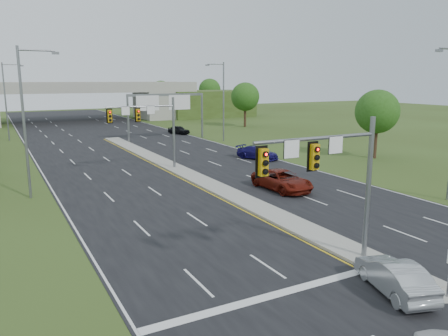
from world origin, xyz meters
TOP-DOWN VIEW (x-y plane):
  - ground at (0.00, 0.00)m, footprint 240.00×240.00m
  - road at (0.00, 35.00)m, footprint 24.00×160.00m
  - median at (0.00, 23.00)m, footprint 2.00×54.00m
  - median_nose at (0.00, -4.00)m, footprint 2.00×2.00m
  - lane_markings at (-0.60, 28.91)m, footprint 23.72×160.00m
  - signal_mast_near at (-2.26, -0.07)m, footprint 6.62×0.60m
  - signal_mast_far at (-2.26, 24.93)m, footprint 6.62×0.60m
  - sign_gantry at (6.68, 44.92)m, footprint 11.58×0.44m
  - overpass at (0.00, 80.00)m, footprint 80.00×14.00m
  - lightpole_l_mid at (-13.30, 20.00)m, footprint 2.85×0.25m
  - lightpole_l_far at (-13.30, 55.00)m, footprint 2.85×0.25m
  - lightpole_r_far at (13.30, 40.00)m, footprint 2.85×0.25m
  - tree_r_near at (22.00, 20.00)m, footprint 4.80×4.80m
  - tree_r_mid at (26.00, 55.00)m, footprint 5.20×5.20m
  - tree_back_c at (24.00, 94.00)m, footprint 5.60×5.60m
  - tree_back_d at (38.00, 94.00)m, footprint 6.00×6.00m
  - car_silver at (-1.50, -3.12)m, footprint 2.67×4.49m
  - car_far_a at (4.43, 13.08)m, footprint 2.84×5.76m
  - car_far_b at (10.08, 25.61)m, footprint 3.82×5.24m
  - car_far_c at (11.00, 50.64)m, footprint 2.98×4.17m

SIDE VIEW (x-z plane):
  - ground at x=0.00m, z-range 0.00..0.00m
  - road at x=0.00m, z-range 0.00..0.02m
  - lane_markings at x=-0.60m, z-range 0.02..0.03m
  - median at x=0.00m, z-range 0.02..0.18m
  - median_nose at x=0.00m, z-range 0.02..0.18m
  - car_far_c at x=11.00m, z-range 0.02..1.34m
  - car_silver at x=-1.50m, z-range 0.02..1.42m
  - car_far_b at x=10.08m, z-range 0.02..1.43m
  - car_far_a at x=4.43m, z-range 0.02..1.59m
  - overpass at x=0.00m, z-range -0.50..7.60m
  - signal_mast_near at x=-2.26m, z-range 1.23..8.23m
  - signal_mast_far at x=-2.26m, z-range 1.23..8.23m
  - tree_r_near at x=22.00m, z-range 1.38..8.98m
  - sign_gantry at x=6.68m, z-range 1.90..8.58m
  - tree_r_mid at x=26.00m, z-range 1.44..9.57m
  - tree_back_c at x=24.00m, z-range 1.35..9.67m
  - tree_back_d at x=38.00m, z-range 1.41..10.26m
  - lightpole_l_mid at x=-13.30m, z-range 0.60..11.60m
  - lightpole_l_far at x=-13.30m, z-range 0.60..11.60m
  - lightpole_r_far at x=13.30m, z-range 0.60..11.60m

